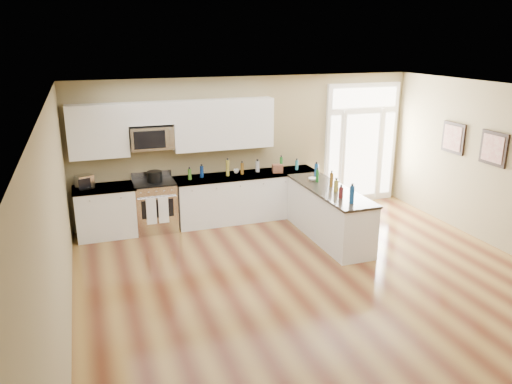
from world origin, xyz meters
The scene contains 20 objects.
ground centered at (0.00, 0.00, 0.00)m, with size 8.00×8.00×0.00m, color #562A18.
room_shell centered at (0.00, 0.00, 1.71)m, with size 8.00×8.00×8.00m.
back_cabinet_left centered at (-2.87, 3.69, 0.44)m, with size 1.10×0.66×0.94m.
back_cabinet_right centered at (-0.16, 3.69, 0.44)m, with size 2.85×0.66×0.94m.
peninsula_cabinet centered at (0.93, 2.24, 0.43)m, with size 0.69×2.32×0.94m.
upper_cabinet_left centered at (-2.88, 3.83, 1.93)m, with size 1.04×0.33×0.95m, color white.
upper_cabinet_right centered at (-0.57, 3.83, 1.93)m, with size 1.94×0.33×0.95m, color white.
upper_cabinet_short centered at (-1.95, 3.83, 2.20)m, with size 0.82×0.33×0.40m, color white.
microwave centered at (-1.95, 3.80, 1.76)m, with size 0.78×0.41×0.42m.
entry_door centered at (2.55, 3.95, 1.30)m, with size 1.70×0.10×2.60m.
wall_art_near centered at (3.47, 2.20, 1.70)m, with size 0.05×0.58×0.58m.
wall_art_far centered at (3.47, 1.20, 1.70)m, with size 0.05×0.58×0.58m.
kitchen_range centered at (-1.97, 3.69, 0.48)m, with size 0.76×0.68×1.08m.
stockpot centered at (-1.95, 3.68, 1.06)m, with size 0.28×0.28×0.22m, color black.
toaster_oven centered at (-3.19, 3.71, 1.06)m, with size 0.28×0.22×0.24m, color silver.
cardboard_box centered at (0.46, 3.59, 1.02)m, with size 0.20×0.14×0.16m, color brown.
bowl_left centered at (-3.18, 3.69, 0.96)m, with size 0.17×0.17×0.04m, color white.
bowl_peninsula centered at (0.87, 2.82, 0.97)m, with size 0.17×0.17×0.05m, color white.
cup_counter centered at (-0.34, 3.79, 0.98)m, with size 0.11×0.11×0.09m, color white.
counter_bottles centered at (0.37, 2.90, 1.06)m, with size 2.40×2.45×0.31m.
Camera 1 is at (-3.12, -5.33, 3.52)m, focal length 35.00 mm.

